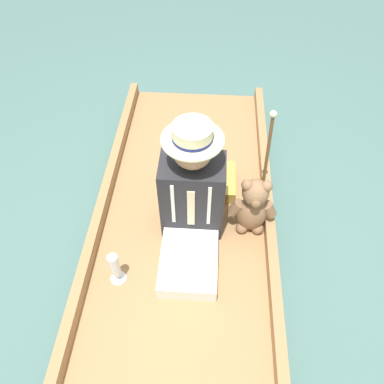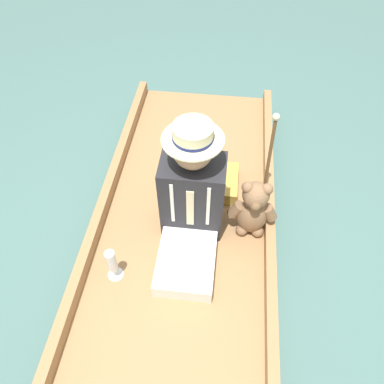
# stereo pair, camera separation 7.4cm
# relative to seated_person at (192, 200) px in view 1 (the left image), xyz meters

# --- Properties ---
(ground_plane) EXTENTS (16.00, 16.00, 0.00)m
(ground_plane) POSITION_rel_seated_person_xyz_m (0.06, -0.00, -0.47)
(ground_plane) COLOR #476B66
(punt_boat) EXTENTS (1.18, 3.00, 0.24)m
(punt_boat) POSITION_rel_seated_person_xyz_m (0.06, -0.00, -0.39)
(punt_boat) COLOR #997047
(punt_boat) RESTS_ON ground_plane
(seat_cushion) EXTENTS (0.46, 0.33, 0.10)m
(seat_cushion) POSITION_rel_seated_person_xyz_m (-0.05, -0.40, -0.27)
(seat_cushion) COLOR #B7933D
(seat_cushion) RESTS_ON punt_boat
(seated_person) EXTENTS (0.38, 0.71, 0.83)m
(seated_person) POSITION_rel_seated_person_xyz_m (0.00, 0.00, 0.00)
(seated_person) COLOR white
(seated_person) RESTS_ON punt_boat
(teddy_bear) EXTENTS (0.31, 0.18, 0.45)m
(teddy_bear) POSITION_rel_seated_person_xyz_m (-0.38, -0.05, -0.11)
(teddy_bear) COLOR #846042
(teddy_bear) RESTS_ON punt_boat
(wine_glass) EXTENTS (0.09, 0.09, 0.25)m
(wine_glass) POSITION_rel_seated_person_xyz_m (0.41, 0.37, -0.17)
(wine_glass) COLOR silver
(wine_glass) RESTS_ON punt_boat
(walking_cane) EXTENTS (0.04, 0.25, 0.77)m
(walking_cane) POSITION_rel_seated_person_xyz_m (-0.43, -0.21, 0.13)
(walking_cane) COLOR brown
(walking_cane) RESTS_ON punt_boat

